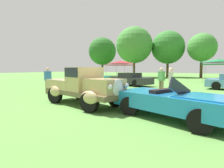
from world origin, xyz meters
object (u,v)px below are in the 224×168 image
Objects in this scene: feature_pickup_truck at (83,86)px; neighbor_convertible at (176,102)px; show_car_teal at (92,78)px; canopy_tent_center_field at (218,61)px; canopy_tent_left_field at (120,63)px; spectator_near_truck at (86,79)px; spectator_by_row at (161,80)px; spectator_far_side at (171,82)px; spectator_between_cars at (48,80)px; show_car_charcoal at (130,79)px.

neighbor_convertible is at bearing -4.53° from feature_pickup_truck.
feature_pickup_truck reaches higher than show_car_teal.
canopy_tent_center_field is (4.72, 17.84, 1.55)m from feature_pickup_truck.
show_car_teal is 7.26m from canopy_tent_left_field.
spectator_by_row is at bearing 17.31° from spectator_near_truck.
spectator_by_row is 1.83m from spectator_far_side.
spectator_far_side is at bearing 106.08° from neighbor_convertible.
spectator_by_row is 14.91m from canopy_tent_left_field.
spectator_between_cars is (2.51, -8.16, 0.32)m from show_car_teal.
spectator_far_side is (5.18, -5.76, 0.31)m from show_car_charcoal.
spectator_by_row is 0.55× the size of canopy_tent_center_field.
feature_pickup_truck is 9.92m from show_car_charcoal.
spectator_near_truck is 0.53× the size of canopy_tent_left_field.
spectator_far_side reaches higher than show_car_teal.
feature_pickup_truck is at bearing 175.47° from neighbor_convertible.
spectator_near_truck reaches higher than show_car_teal.
spectator_between_cars reaches higher than neighbor_convertible.
show_car_charcoal is 1.40× the size of canopy_tent_left_field.
show_car_teal is at bearing 107.09° from spectator_between_cars.
spectator_far_side is 14.15m from canopy_tent_center_field.
canopy_tent_left_field is (-2.87, 15.17, 1.51)m from spectator_between_cars.
feature_pickup_truck is at bearing -21.76° from spectator_between_cars.
spectator_far_side is (2.92, 3.89, 0.05)m from feature_pickup_truck.
spectator_near_truck is (-3.01, 3.90, 0.05)m from feature_pickup_truck.
neighbor_convertible is 2.62× the size of spectator_by_row.
neighbor_convertible reaches higher than show_car_teal.
canopy_tent_left_field is at bearing 123.66° from neighbor_convertible.
show_car_teal is (-11.16, 10.28, 0.02)m from neighbor_convertible.
show_car_teal is at bearing 153.27° from spectator_by_row.
canopy_tent_center_field reaches higher than show_car_charcoal.
canopy_tent_left_field is 1.03× the size of canopy_tent_center_field.
canopy_tent_left_field is at bearing 108.52° from spectator_near_truck.
spectator_by_row is (8.97, -4.52, 0.32)m from show_car_teal.
spectator_by_row is (4.95, 1.54, 0.00)m from spectator_near_truck.
show_car_charcoal is 9.12m from canopy_tent_left_field.
show_car_charcoal is 2.65× the size of spectator_between_cars.
spectator_far_side is 0.53× the size of canopy_tent_left_field.
spectator_far_side is at bearing 53.10° from feature_pickup_truck.
spectator_far_side is at bearing -31.40° from show_car_teal.
canopy_tent_center_field reaches higher than spectator_far_side.
spectator_between_cars is 18.57m from canopy_tent_center_field.
neighbor_convertible is 2.62× the size of spectator_near_truck.
spectator_near_truck is 1.00× the size of spectator_between_cars.
canopy_tent_left_field and canopy_tent_center_field have the same top height.
show_car_charcoal is (-6.40, 9.98, 0.02)m from neighbor_convertible.
spectator_near_truck is 13.87m from canopy_tent_left_field.
show_car_charcoal is at bearing -3.64° from show_car_teal.
canopy_tent_center_field is (7.73, 13.94, 1.51)m from spectator_near_truck.
canopy_tent_left_field is at bearing 113.52° from feature_pickup_truck.
spectator_far_side is (9.94, -6.07, 0.32)m from show_car_teal.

